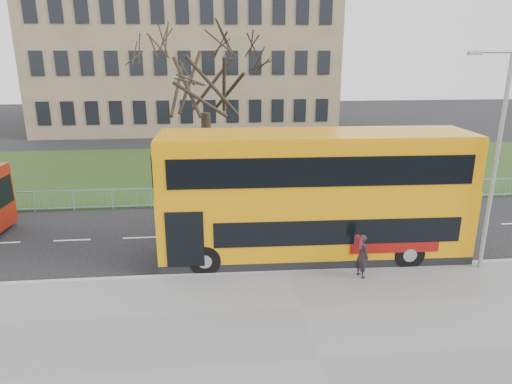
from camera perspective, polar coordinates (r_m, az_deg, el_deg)
The scene contains 10 objects.
ground at distance 18.91m, azimuth 3.15°, elevation -7.95°, with size 120.00×120.00×0.00m, color black.
pavement at distance 13.19m, azimuth 7.85°, elevation -20.14°, with size 80.00×10.50×0.12m, color slate.
kerb at distance 17.51m, azimuth 3.92°, elevation -9.88°, with size 80.00×0.20×0.14m, color #949497.
grass_verge at distance 32.33m, azimuth -0.67°, elevation 2.87°, with size 80.00×15.40×0.08m, color #223B15.
guard_railing at distance 24.82m, azimuth 0.88°, elevation -0.35°, with size 40.00×0.12×1.10m, color #7BBBDC, non-canonical shape.
bare_tree at distance 27.04m, azimuth -6.37°, elevation 11.60°, with size 7.51×7.51×10.73m, color black, non-canonical shape.
civic_building at distance 51.97m, azimuth -8.50°, elevation 15.85°, with size 30.00×15.00×14.00m, color #806C51.
yellow_bus at distance 17.99m, azimuth 7.30°, elevation -0.18°, with size 12.08×3.20×5.03m.
pedestrian at distance 17.09m, azimuth 13.11°, elevation -7.77°, with size 0.60×0.39×1.65m, color black.
street_lamp at distance 18.28m, azimuth 27.63°, elevation 4.01°, with size 1.68×0.23×7.94m.
Camera 1 is at (-2.70, -16.91, 8.01)m, focal length 32.00 mm.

